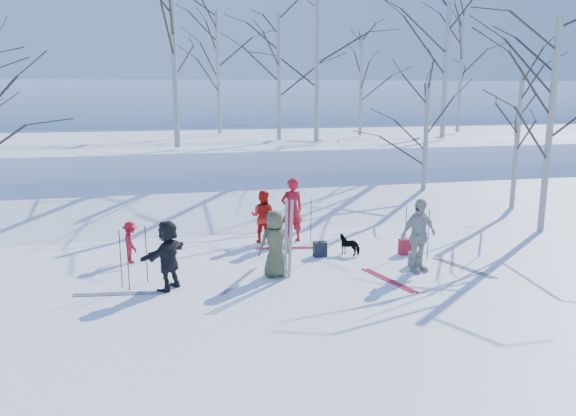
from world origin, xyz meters
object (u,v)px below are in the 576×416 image
object	(u,v)px
skier_redor_behind	(263,216)
backpack_dark	(320,249)
dog	(350,245)
backpack_red	(405,247)
skier_red_seated	(131,242)
skier_grey_west	(168,255)
skier_olive_center	(275,244)
skier_red_north	(292,210)
backpack_grey	(415,259)
skier_cream_east	(418,235)

from	to	relation	value
skier_redor_behind	backpack_dark	distance (m)	2.22
dog	backpack_red	size ratio (longest dim) A/B	1.52
skier_redor_behind	dog	xyz separation A→B (m)	(2.03, -1.78, -0.49)
skier_redor_behind	skier_red_seated	size ratio (longest dim) A/B	1.42
skier_grey_west	skier_olive_center	bearing A→B (deg)	135.14
skier_red_north	dog	distance (m)	2.16
backpack_grey	backpack_red	bearing A→B (deg)	78.19
skier_redor_behind	skier_red_seated	xyz separation A→B (m)	(-3.67, -1.17, -0.23)
dog	backpack_grey	world-z (taller)	dog
skier_redor_behind	skier_cream_east	bearing A→B (deg)	161.01
skier_grey_west	backpack_dark	distance (m)	4.34
skier_olive_center	skier_red_north	size ratio (longest dim) A/B	0.85
backpack_grey	backpack_dark	bearing A→B (deg)	146.14
skier_red_north	skier_grey_west	world-z (taller)	skier_red_north
skier_grey_west	dog	xyz separation A→B (m)	(4.82, 1.63, -0.51)
skier_red_seated	skier_grey_west	size ratio (longest dim) A/B	0.69
backpack_red	dog	bearing A→B (deg)	166.55
skier_olive_center	backpack_red	world-z (taller)	skier_olive_center
skier_olive_center	skier_cream_east	distance (m)	3.48
skier_red_north	backpack_red	bearing A→B (deg)	133.03
skier_olive_center	skier_grey_west	distance (m)	2.50
skier_red_seated	backpack_red	size ratio (longest dim) A/B	2.56
skier_olive_center	backpack_dark	world-z (taller)	skier_olive_center
skier_cream_east	backpack_red	xyz separation A→B (m)	(0.35, 1.42, -0.70)
backpack_red	skier_olive_center	bearing A→B (deg)	-165.62
skier_red_seated	backpack_grey	size ratio (longest dim) A/B	2.83
skier_red_seated	backpack_grey	distance (m)	7.23
skier_grey_west	backpack_red	world-z (taller)	skier_grey_west
dog	backpack_dark	size ratio (longest dim) A/B	1.60
skier_olive_center	backpack_grey	bearing A→B (deg)	170.65
skier_olive_center	skier_red_seated	bearing A→B (deg)	-38.11
skier_red_north	skier_cream_east	size ratio (longest dim) A/B	1.04
skier_red_seated	dog	bearing A→B (deg)	-112.67
skier_red_north	backpack_dark	xyz separation A→B (m)	(0.36, -1.67, -0.74)
skier_red_north	skier_redor_behind	world-z (taller)	skier_red_north
skier_red_north	skier_red_seated	size ratio (longest dim) A/B	1.75
backpack_dark	backpack_grey	bearing A→B (deg)	-33.86
skier_olive_center	skier_grey_west	xyz separation A→B (m)	(-2.48, -0.31, -0.02)
backpack_red	skier_red_seated	bearing A→B (deg)	172.38
skier_red_seated	backpack_dark	distance (m)	4.91
skier_cream_east	backpack_dark	size ratio (longest dim) A/B	4.53
skier_olive_center	backpack_grey	distance (m)	3.63
backpack_grey	backpack_dark	world-z (taller)	backpack_dark
skier_red_north	backpack_grey	world-z (taller)	skier_red_north
skier_olive_center	skier_cream_east	world-z (taller)	skier_cream_east
skier_grey_west	backpack_red	bearing A→B (deg)	139.59
skier_red_seated	skier_grey_west	xyz separation A→B (m)	(0.88, -2.24, 0.25)
skier_redor_behind	skier_cream_east	size ratio (longest dim) A/B	0.84
skier_redor_behind	backpack_red	bearing A→B (deg)	178.10
skier_redor_behind	backpack_red	xyz separation A→B (m)	(3.49, -2.13, -0.55)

